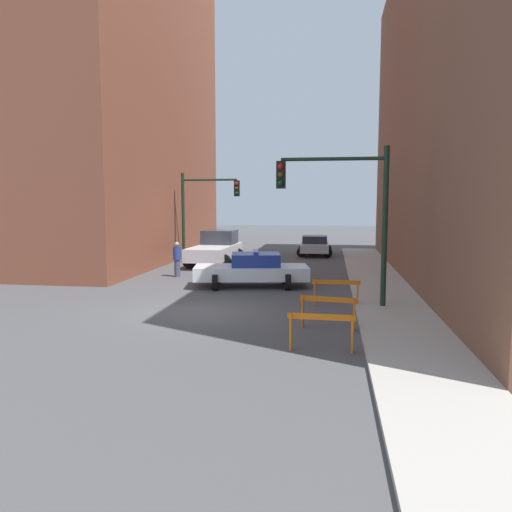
{
  "coord_description": "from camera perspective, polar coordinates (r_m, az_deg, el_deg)",
  "views": [
    {
      "loc": [
        4.19,
        -15.29,
        3.52
      ],
      "look_at": [
        0.93,
        6.18,
        1.17
      ],
      "focal_mm": 35.0,
      "sensor_mm": 36.0,
      "label": 1
    }
  ],
  "objects": [
    {
      "name": "white_truck",
      "position": [
        28.3,
        -4.59,
        0.86
      ],
      "size": [
        2.75,
        5.46,
        1.9
      ],
      "rotation": [
        0.0,
        0.0,
        -0.03
      ],
      "color": "silver",
      "rests_on": "ground_plane"
    },
    {
      "name": "ground_plane",
      "position": [
        16.24,
        -6.57,
        -6.38
      ],
      "size": [
        120.0,
        120.0,
        0.0
      ],
      "primitive_type": "plane",
      "color": "#4C4C4F"
    },
    {
      "name": "traffic_light_near",
      "position": [
        16.65,
        10.55,
        6.11
      ],
      "size": [
        3.64,
        0.35,
        5.2
      ],
      "color": "black",
      "rests_on": "sidewalk_right"
    },
    {
      "name": "parked_car_near",
      "position": [
        33.39,
        6.74,
        1.25
      ],
      "size": [
        2.33,
        4.33,
        1.31
      ],
      "rotation": [
        0.0,
        0.0,
        0.02
      ],
      "color": "silver",
      "rests_on": "ground_plane"
    },
    {
      "name": "sidewalk_right",
      "position": [
        15.81,
        15.83,
        -6.7
      ],
      "size": [
        2.4,
        44.0,
        0.12
      ],
      "color": "#B2ADA3",
      "rests_on": "ground_plane"
    },
    {
      "name": "barrier_back",
      "position": [
        17.1,
        9.15,
        -3.68
      ],
      "size": [
        1.6,
        0.16,
        0.9
      ],
      "rotation": [
        0.0,
        0.0,
        0.0
      ],
      "color": "orange",
      "rests_on": "ground_plane"
    },
    {
      "name": "barrier_mid",
      "position": [
        14.09,
        8.24,
        -5.78
      ],
      "size": [
        1.59,
        0.39,
        0.9
      ],
      "rotation": [
        0.0,
        0.0,
        -0.16
      ],
      "color": "orange",
      "rests_on": "ground_plane"
    },
    {
      "name": "barrier_front",
      "position": [
        11.97,
        7.45,
        -7.91
      ],
      "size": [
        1.6,
        0.21,
        0.9
      ],
      "rotation": [
        0.0,
        0.0,
        -0.03
      ],
      "color": "orange",
      "rests_on": "ground_plane"
    },
    {
      "name": "building_corner_left",
      "position": [
        34.36,
        -20.93,
        18.9
      ],
      "size": [
        14.0,
        20.0,
        22.63
      ],
      "color": "brown",
      "rests_on": "ground_plane"
    },
    {
      "name": "traffic_light_far",
      "position": [
        29.2,
        -6.27,
        5.9
      ],
      "size": [
        3.44,
        0.35,
        5.2
      ],
      "color": "black",
      "rests_on": "ground_plane"
    },
    {
      "name": "pedestrian_crossing",
      "position": [
        23.81,
        -9.0,
        -0.31
      ],
      "size": [
        0.49,
        0.49,
        1.66
      ],
      "rotation": [
        0.0,
        0.0,
        2.66
      ],
      "color": "#474C66",
      "rests_on": "ground_plane"
    },
    {
      "name": "police_car",
      "position": [
        20.79,
        -0.42,
        -1.55
      ],
      "size": [
        4.95,
        2.86,
        1.52
      ],
      "rotation": [
        0.0,
        0.0,
        1.74
      ],
      "color": "white",
      "rests_on": "ground_plane"
    }
  ]
}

